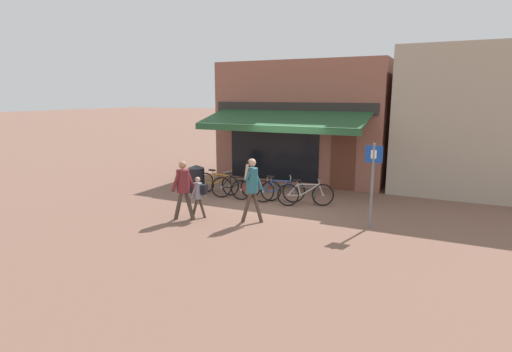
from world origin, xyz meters
name	(u,v)px	position (x,y,z in m)	size (l,w,h in m)	color
ground_plane	(281,201)	(0.00, 0.00, 0.00)	(160.00, 160.00, 0.00)	brown
shop_front	(304,122)	(-0.59, 3.95, 2.38)	(6.76, 4.99, 4.76)	#8E5647
neighbour_building	(485,121)	(5.97, 4.47, 2.55)	(5.96, 4.00, 5.10)	tan
bike_rack_rail	(261,185)	(-0.76, 0.04, 0.48)	(3.92, 0.04, 0.57)	#47494F
bicycle_orange	(218,183)	(-2.41, -0.01, 0.38)	(1.75, 0.52, 0.86)	black
bicycle_black	(236,186)	(-1.59, -0.17, 0.38)	(1.59, 0.91, 0.87)	black
bicycle_red	(256,190)	(-0.79, -0.27, 0.37)	(1.64, 0.67, 0.83)	black
bicycle_blue	(278,191)	(-0.01, -0.21, 0.40)	(1.61, 0.77, 0.88)	black
bicycle_silver	(305,194)	(0.91, -0.17, 0.37)	(1.69, 0.96, 0.87)	black
pedestrian_adult	(252,183)	(0.13, -2.42, 1.12)	(0.59, 0.55, 1.80)	#47382D
pedestrian_child	(199,192)	(-1.39, -2.73, 0.75)	(0.47, 0.43, 1.21)	#47382D
pedestrian_second_adult	(183,184)	(-1.71, -3.03, 1.02)	(0.59, 0.57, 1.69)	#47382D
litter_bin	(196,178)	(-3.26, -0.10, 0.50)	(0.60, 0.60, 0.99)	black
parking_sign	(373,177)	(3.16, -1.52, 1.39)	(0.44, 0.07, 2.25)	slate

